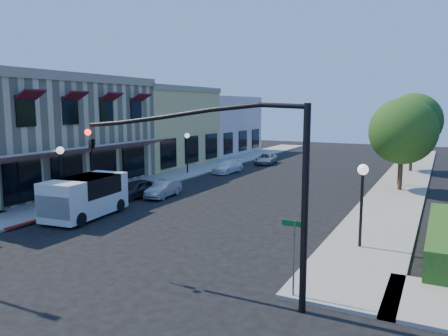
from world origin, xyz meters
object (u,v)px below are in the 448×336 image
at_px(street_tree_b, 413,121).
at_px(parked_car_c, 228,167).
at_px(signal_mast_arm, 236,168).
at_px(street_tree_a, 403,131).
at_px(lamppost_left_near, 61,161).
at_px(lamppost_left_far, 187,143).
at_px(parked_car_b, 163,189).
at_px(lamppost_right_near, 362,185).
at_px(parked_car_a, 137,189).
at_px(parked_car_d, 266,159).
at_px(street_name_sign, 294,246).
at_px(lamppost_right_far, 400,150).
at_px(white_van, 85,194).

distance_m(street_tree_b, parked_car_c, 16.92).
bearing_deg(signal_mast_arm, street_tree_a, 81.83).
height_order(street_tree_b, parked_car_c, street_tree_b).
distance_m(lamppost_left_near, lamppost_left_far, 14.00).
bearing_deg(parked_car_b, lamppost_right_near, -25.50).
relative_size(lamppost_left_near, parked_car_a, 1.04).
bearing_deg(parked_car_d, lamppost_right_near, -67.28).
relative_size(lamppost_left_near, parked_car_d, 0.94).
relative_size(street_name_sign, parked_car_d, 0.66).
height_order(lamppost_left_far, parked_car_c, lamppost_left_far).
distance_m(signal_mast_arm, parked_car_d, 31.80).
bearing_deg(street_tree_b, signal_mast_arm, -95.51).
bearing_deg(parked_car_b, parked_car_c, 89.47).
distance_m(street_tree_a, lamppost_right_near, 14.08).
xyz_separation_m(street_name_sign, lamppost_right_far, (1.00, 21.80, 1.04)).
bearing_deg(parked_car_b, signal_mast_arm, -52.09).
relative_size(parked_car_b, parked_car_d, 0.84).
bearing_deg(lamppost_left_near, lamppost_right_near, 0.00).
height_order(street_tree_a, parked_car_c, street_tree_a).
xyz_separation_m(street_tree_a, parked_car_b, (-13.60, -9.00, -3.67)).
bearing_deg(parked_car_c, street_name_sign, -54.31).
xyz_separation_m(street_tree_a, lamppost_right_far, (-0.30, 2.00, -1.46)).
relative_size(lamppost_left_far, parked_car_d, 0.94).
xyz_separation_m(street_tree_b, lamppost_left_far, (-17.30, -10.00, -1.81)).
relative_size(street_tree_a, white_van, 1.28).
bearing_deg(white_van, parked_car_b, 83.67).
bearing_deg(lamppost_left_far, street_tree_a, 0.00).
bearing_deg(street_tree_a, street_tree_b, 90.00).
height_order(signal_mast_arm, parked_car_b, signal_mast_arm).
relative_size(street_tree_b, parked_car_a, 2.05).
height_order(lamppost_left_far, parked_car_a, lamppost_left_far).
bearing_deg(white_van, parked_car_a, 97.64).
relative_size(signal_mast_arm, parked_car_d, 2.11).
height_order(lamppost_right_far, parked_car_d, lamppost_right_far).
bearing_deg(lamppost_right_near, parked_car_b, 159.40).
height_order(street_tree_a, white_van, street_tree_a).
bearing_deg(parked_car_d, street_tree_a, -41.26).
bearing_deg(parked_car_b, parked_car_a, -149.36).
bearing_deg(lamppost_right_near, street_name_sign, -99.78).
distance_m(street_name_sign, parked_car_b, 16.41).
xyz_separation_m(signal_mast_arm, parked_car_d, (-10.66, 29.75, -3.56)).
xyz_separation_m(street_name_sign, lamppost_right_near, (1.00, 5.80, 1.04)).
relative_size(parked_car_b, parked_car_c, 0.88).
height_order(street_tree_a, lamppost_right_near, street_tree_a).
bearing_deg(street_tree_a, parked_car_a, -146.31).
xyz_separation_m(lamppost_left_near, parked_car_d, (3.70, 23.24, -2.21)).
distance_m(lamppost_left_far, white_van, 15.62).
bearing_deg(lamppost_right_near, parked_car_d, 119.78).
height_order(lamppost_left_near, lamppost_right_far, same).
relative_size(lamppost_right_far, parked_car_d, 0.94).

